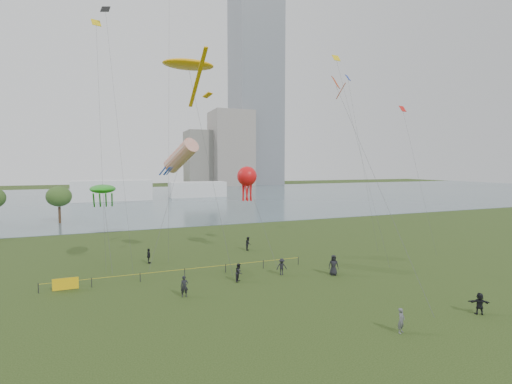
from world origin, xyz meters
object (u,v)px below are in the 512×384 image
object	(u,v)px
kite_flyer	(401,321)
kite_octopus	(247,177)
fence	(115,279)
kite_stingray	(189,65)

from	to	relation	value
kite_flyer	kite_octopus	world-z (taller)	kite_octopus
fence	kite_stingray	size ratio (longest dim) A/B	1.13
kite_flyer	kite_octopus	size ratio (longest dim) A/B	0.15
fence	kite_octopus	xyz separation A→B (m)	(14.76, 6.55, 8.58)
fence	kite_octopus	distance (m)	18.28
kite_flyer	kite_stingray	size ratio (longest dim) A/B	0.07
kite_stingray	kite_octopus	world-z (taller)	kite_stingray
kite_stingray	kite_octopus	bearing A→B (deg)	-0.77
kite_stingray	fence	bearing A→B (deg)	-159.97
fence	kite_stingray	xyz separation A→B (m)	(7.76, 5.03, 20.33)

